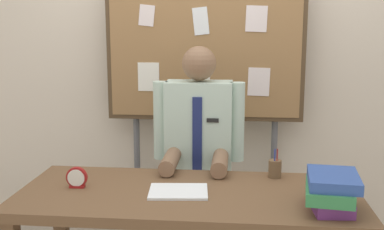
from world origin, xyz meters
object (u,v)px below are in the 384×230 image
book_stack (331,190)px  open_notebook (178,192)px  bulletin_board (205,53)px  pen_holder (275,169)px  desk_clock (77,178)px  person (199,170)px  desk (188,209)px

book_stack → open_notebook: (-0.70, 0.15, -0.08)m
bulletin_board → pen_holder: (0.44, -0.78, -0.57)m
open_notebook → desk_clock: 0.52m
book_stack → person: bearing=130.7°
book_stack → pen_holder: bearing=115.9°
open_notebook → pen_holder: 0.57m
desk_clock → pen_holder: bearing=14.7°
book_stack → pen_holder: 0.48m
open_notebook → book_stack: bearing=-11.9°
person → pen_holder: person is taller
desk → pen_holder: 0.53m
open_notebook → pen_holder: pen_holder is taller
open_notebook → desk_clock: desk_clock is taller
desk → book_stack: 0.70m
desk → pen_holder: size_ratio=10.48×
bulletin_board → desk_clock: size_ratio=17.63×
person → desk_clock: (-0.57, -0.58, 0.12)m
desk → bulletin_board: size_ratio=0.89×
book_stack → desk: bearing=165.6°
person → bulletin_board: 0.83m
desk_clock → pen_holder: pen_holder is taller
desk → bulletin_board: 1.26m
book_stack → desk_clock: size_ratio=2.96×
person → bulletin_board: (0.00, 0.46, 0.69)m
person → book_stack: person is taller
book_stack → desk_clock: bearing=172.0°
open_notebook → bulletin_board: bearing=87.5°
desk → pen_holder: bearing=31.4°
person → book_stack: size_ratio=4.52×
bulletin_board → open_notebook: size_ratio=6.59×
person → desk_clock: size_ratio=13.37×
person → open_notebook: 0.62m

